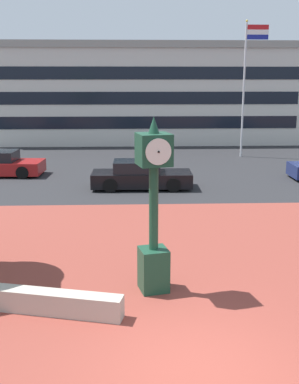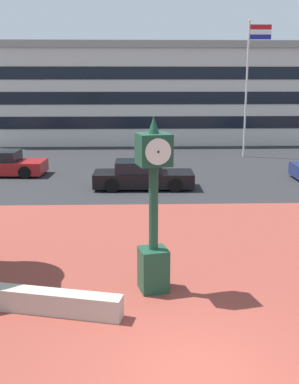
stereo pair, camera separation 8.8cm
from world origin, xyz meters
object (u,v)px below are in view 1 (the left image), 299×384
Objects in this scene: street_clock at (154,212)px; car_street_far at (140,176)px; civic_building at (144,92)px; flagpole_primary at (246,80)px; car_street_mid at (1,165)px.

car_street_far is at bearing 77.42° from street_clock.
car_street_far is 0.18× the size of civic_building.
flagpole_primary reaches higher than civic_building.
car_street_far is (-0.07, 10.77, -1.38)m from street_clock.
car_street_mid and car_street_far have the same top height.
civic_building is (7.96, 17.78, 3.22)m from car_street_mid.
street_clock is at bearing -109.07° from flagpole_primary.
car_street_mid is at bearing -158.56° from flagpole_primary.
flagpole_primary is (6.82, 8.74, 4.29)m from car_street_far.
street_clock is 0.90× the size of car_street_far.
car_street_far is 0.55× the size of flagpole_primary.
street_clock reaches higher than car_street_far.
civic_building is (0.77, 21.02, 3.22)m from car_street_far.
civic_building is at bearing 116.22° from flagpole_primary.
flagpole_primary reaches higher than street_clock.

